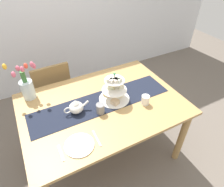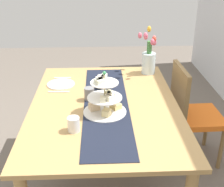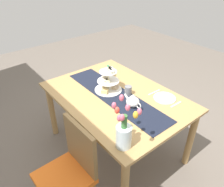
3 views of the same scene
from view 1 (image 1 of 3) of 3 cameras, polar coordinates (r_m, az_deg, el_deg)
name	(u,v)px [view 1 (image 1 of 3)]	position (r m, az deg, el deg)	size (l,w,h in m)	color
ground_plane	(104,150)	(2.44, -2.31, -16.28)	(8.00, 8.00, 0.00)	#6B6056
room_wall_rear	(50,3)	(3.04, -17.94, 24.08)	(6.00, 0.08, 2.60)	silver
dining_table	(103,111)	(1.93, -2.81, -5.07)	(1.53, 1.08, 0.76)	tan
chair_left	(53,90)	(2.54, -17.05, 0.88)	(0.43, 0.43, 0.91)	olive
table_runner	(102,102)	(1.87, -3.08, -2.58)	(1.38, 0.32, 0.00)	black
tiered_cake_stand	(114,91)	(1.84, 0.66, 0.87)	(0.30, 0.30, 0.30)	beige
teapot	(76,107)	(1.76, -10.61, -3.99)	(0.24, 0.13, 0.14)	white
tulip_vase	(27,86)	(2.01, -23.92, 2.12)	(0.27, 0.16, 0.41)	silver
dinner_plate_left	(79,145)	(1.55, -9.62, -14.80)	(0.23, 0.23, 0.01)	white
fork_left	(61,153)	(1.54, -14.88, -16.60)	(0.02, 0.15, 0.01)	silver
knife_left	(97,138)	(1.58, -4.56, -13.01)	(0.01, 0.17, 0.01)	silver
mug_grey	(100,109)	(1.73, -3.46, -4.48)	(0.08, 0.08, 0.10)	slate
mug_white_text	(145,100)	(1.85, 9.83, -1.91)	(0.08, 0.08, 0.10)	white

